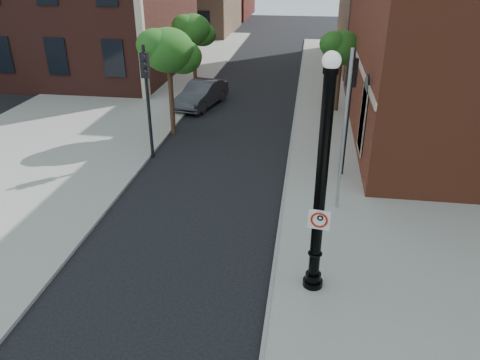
% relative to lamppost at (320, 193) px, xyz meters
% --- Properties ---
extents(ground, '(120.00, 120.00, 0.00)m').
position_rel_lamppost_xyz_m(ground, '(-3.14, -0.66, -2.92)').
color(ground, black).
rests_on(ground, ground).
extents(sidewalk_right, '(8.00, 60.00, 0.12)m').
position_rel_lamppost_xyz_m(sidewalk_right, '(2.86, 9.34, -2.86)').
color(sidewalk_right, gray).
rests_on(sidewalk_right, ground).
extents(sidewalk_left, '(10.00, 50.00, 0.12)m').
position_rel_lamppost_xyz_m(sidewalk_left, '(-12.14, 17.34, -2.86)').
color(sidewalk_left, gray).
rests_on(sidewalk_left, ground).
extents(curb_edge, '(0.10, 60.00, 0.14)m').
position_rel_lamppost_xyz_m(curb_edge, '(-1.09, 9.34, -2.85)').
color(curb_edge, gray).
rests_on(curb_edge, ground).
extents(lamppost, '(0.53, 0.53, 6.32)m').
position_rel_lamppost_xyz_m(lamppost, '(0.00, 0.00, 0.00)').
color(lamppost, black).
rests_on(lamppost, ground).
extents(no_parking_sign, '(0.54, 0.11, 0.54)m').
position_rel_lamppost_xyz_m(no_parking_sign, '(0.02, -0.16, -0.65)').
color(no_parking_sign, white).
rests_on(no_parking_sign, ground).
extents(parked_car, '(2.51, 4.68, 1.46)m').
position_rel_lamppost_xyz_m(parked_car, '(-6.56, 15.74, -2.19)').
color(parked_car, '#323237').
rests_on(parked_car, ground).
extents(traffic_signal_left, '(0.33, 0.41, 4.86)m').
position_rel_lamppost_xyz_m(traffic_signal_left, '(-7.07, 8.00, 0.36)').
color(traffic_signal_left, black).
rests_on(traffic_signal_left, ground).
extents(traffic_signal_right, '(0.41, 0.45, 5.06)m').
position_rel_lamppost_xyz_m(traffic_signal_right, '(1.08, 7.23, 0.49)').
color(traffic_signal_right, black).
rests_on(traffic_signal_right, ground).
extents(utility_pole, '(0.11, 0.11, 5.59)m').
position_rel_lamppost_xyz_m(utility_pole, '(0.79, 4.45, -0.12)').
color(utility_pole, '#999999').
rests_on(utility_pole, ground).
extents(street_tree_a, '(2.83, 2.56, 5.11)m').
position_rel_lamppost_xyz_m(street_tree_a, '(-6.95, 11.10, 1.11)').
color(street_tree_a, '#322014').
rests_on(street_tree_a, ground).
extents(street_tree_b, '(2.63, 2.37, 4.73)m').
position_rel_lamppost_xyz_m(street_tree_b, '(-7.80, 19.46, 0.81)').
color(street_tree_b, '#322014').
rests_on(street_tree_b, ground).
extents(street_tree_c, '(2.47, 2.24, 4.46)m').
position_rel_lamppost_xyz_m(street_tree_c, '(1.19, 15.81, 0.59)').
color(street_tree_c, '#322014').
rests_on(street_tree_c, ground).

